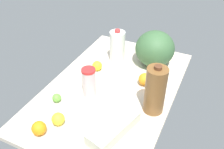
% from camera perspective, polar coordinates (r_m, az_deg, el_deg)
% --- Properties ---
extents(countertop, '(1.20, 0.76, 0.03)m').
position_cam_1_polar(countertop, '(1.58, -0.00, -3.36)').
color(countertop, beige).
rests_on(countertop, ground).
extents(tumbler_cup, '(0.08, 0.08, 0.19)m').
position_cam_1_polar(tumbler_cup, '(1.47, -5.24, -1.79)').
color(tumbler_cup, silver).
rests_on(tumbler_cup, countertop).
extents(chocolate_milk_jug, '(0.11, 0.11, 0.30)m').
position_cam_1_polar(chocolate_milk_jug, '(1.35, 9.84, -3.57)').
color(chocolate_milk_jug, brown).
rests_on(chocolate_milk_jug, countertop).
extents(milk_jug, '(0.11, 0.11, 0.24)m').
position_cam_1_polar(milk_jug, '(1.78, 1.22, 6.46)').
color(milk_jug, white).
rests_on(milk_jug, countertop).
extents(egg_carton, '(0.32, 0.19, 0.07)m').
position_cam_1_polar(egg_carton, '(1.29, 0.42, -12.10)').
color(egg_carton, beige).
rests_on(egg_carton, countertop).
extents(watermelon, '(0.27, 0.27, 0.25)m').
position_cam_1_polar(watermelon, '(1.75, 9.76, 5.84)').
color(watermelon, '#3A6239').
rests_on(watermelon, countertop).
extents(lemon_beside_bowl, '(0.07, 0.07, 0.07)m').
position_cam_1_polar(lemon_beside_bowl, '(1.35, -12.21, -9.92)').
color(lemon_beside_bowl, yellow).
rests_on(lemon_beside_bowl, countertop).
extents(lime_loose, '(0.05, 0.05, 0.05)m').
position_cam_1_polar(lime_loose, '(1.49, -12.52, -5.26)').
color(lime_loose, '#64AE3D').
rests_on(lime_loose, countertop).
extents(orange_near_front, '(0.07, 0.07, 0.07)m').
position_cam_1_polar(orange_near_front, '(1.33, -16.36, -11.71)').
color(orange_near_front, orange).
rests_on(orange_near_front, countertop).
extents(orange_by_jug, '(0.08, 0.08, 0.08)m').
position_cam_1_polar(orange_by_jug, '(1.59, 7.49, -1.10)').
color(orange_by_jug, orange).
rests_on(orange_by_jug, countertop).
extents(lemon_far_back, '(0.07, 0.07, 0.07)m').
position_cam_1_polar(lemon_far_back, '(1.71, -3.41, 2.00)').
color(lemon_far_back, yellow).
rests_on(lemon_far_back, countertop).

